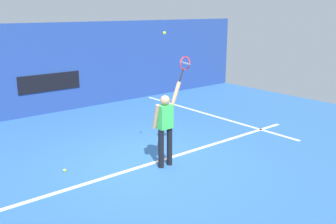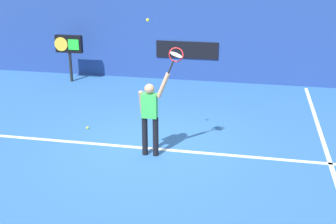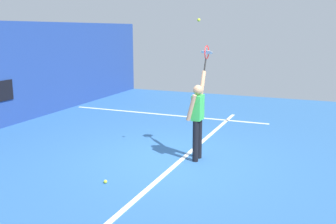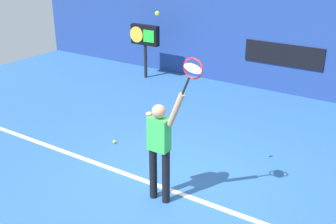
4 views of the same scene
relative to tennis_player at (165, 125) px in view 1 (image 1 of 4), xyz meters
The scene contains 9 objects.
ground_plane 1.12m from the tennis_player, 106.02° to the left, with size 18.00×18.00×0.00m, color #2D609E.
back_wall 6.33m from the tennis_player, 91.24° to the left, with size 18.00×0.20×3.11m, color navy.
sponsor_banner_center 6.19m from the tennis_player, 91.26° to the left, with size 2.20×0.03×0.60m, color black.
court_baseline 1.06m from the tennis_player, 113.98° to the left, with size 10.00×0.10×0.01m, color white.
court_sideline 4.79m from the tennis_player, 31.90° to the left, with size 0.10×7.00×0.01m, color white.
tennis_player is the anchor object (origin of this frame).
tennis_racket 1.43m from the tennis_player, ahead, with size 0.41×0.27×0.62m.
tennis_ball 2.05m from the tennis_player, behind, with size 0.07×0.07×0.07m, color #CCE033.
spare_ball 2.50m from the tennis_player, 149.28° to the left, with size 0.07×0.07×0.07m, color #CCE033.
Camera 1 is at (-5.09, -6.95, 3.55)m, focal length 40.90 mm.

